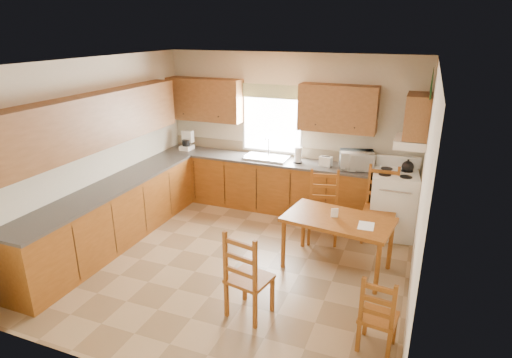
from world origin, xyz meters
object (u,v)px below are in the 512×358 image
(chair_near_left, at_px, (249,273))
(chair_near_right, at_px, (379,312))
(chair_far_left, at_px, (323,208))
(chair_far_right, at_px, (380,206))
(dining_table, at_px, (337,243))
(microwave, at_px, (357,160))
(stove, at_px, (392,204))

(chair_near_left, relative_size, chair_near_right, 1.24)
(chair_far_left, relative_size, chair_far_right, 0.95)
(dining_table, relative_size, chair_near_right, 1.62)
(microwave, bearing_deg, chair_far_right, -63.26)
(stove, relative_size, chair_far_left, 0.92)
(microwave, distance_m, chair_near_right, 3.12)
(chair_far_left, bearing_deg, chair_far_right, 9.29)
(stove, distance_m, microwave, 0.89)
(chair_far_right, bearing_deg, dining_table, -114.13)
(chair_near_left, bearing_deg, stove, -104.51)
(chair_far_left, bearing_deg, chair_near_right, -76.25)
(stove, height_order, microwave, microwave)
(chair_far_left, bearing_deg, chair_near_left, -112.84)
(chair_far_left, bearing_deg, microwave, 57.27)
(microwave, relative_size, chair_near_right, 0.58)
(microwave, distance_m, chair_far_right, 0.88)
(stove, height_order, chair_far_right, chair_far_right)
(stove, xyz_separation_m, chair_near_left, (-1.30, -2.67, 0.03))
(dining_table, bearing_deg, chair_near_left, -110.07)
(microwave, bearing_deg, stove, -35.26)
(stove, distance_m, dining_table, 1.47)
(microwave, bearing_deg, dining_table, -102.45)
(microwave, xyz_separation_m, chair_far_right, (0.47, -0.55, -0.50))
(microwave, bearing_deg, chair_far_left, -123.76)
(stove, relative_size, dining_table, 0.72)
(stove, height_order, chair_near_left, chair_near_left)
(chair_far_right, bearing_deg, chair_near_left, -117.31)
(chair_near_left, bearing_deg, chair_far_right, -104.30)
(chair_near_left, height_order, chair_far_right, chair_far_right)
(chair_near_right, height_order, chair_far_right, chair_far_right)
(microwave, distance_m, chair_far_left, 1.07)
(microwave, height_order, chair_far_right, microwave)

